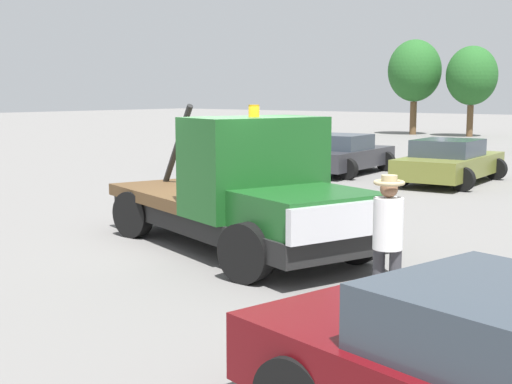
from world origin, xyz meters
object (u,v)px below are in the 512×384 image
parked_car_navy (249,150)px  parked_car_charcoal (344,155)px  person_near_truck (388,232)px  parked_car_olive (450,162)px  tree_center (472,76)px  tow_truck (245,196)px  tree_right (415,71)px

parked_car_navy → parked_car_charcoal: bearing=-81.2°
person_near_truck → parked_car_olive: size_ratio=0.35×
person_near_truck → parked_car_navy: bearing=26.5°
tree_center → tow_truck: bearing=-74.0°
parked_car_olive → tree_center: tree_center is taller
person_near_truck → tow_truck: bearing=48.5°
tow_truck → person_near_truck: (3.51, -1.50, 0.04)m
tree_center → parked_car_olive: bearing=-69.4°
parked_car_navy → parked_car_charcoal: 3.79m
tow_truck → parked_car_navy: bearing=146.7°
parked_car_navy → tree_center: bearing=4.2°
parked_car_navy → parked_car_olive: size_ratio=0.91×
tow_truck → tree_center: tree_center is taller
parked_car_navy → parked_car_charcoal: same height
person_near_truck → parked_car_navy: (-12.28, 12.38, -0.37)m
parked_car_charcoal → tree_center: tree_center is taller
tow_truck → parked_car_olive: bearing=113.8°
parked_car_navy → parked_car_olive: same height
parked_car_navy → tree_center: tree_center is taller
parked_car_olive → parked_car_navy: bearing=87.4°
parked_car_charcoal → tree_right: size_ratio=0.76×
parked_car_navy → parked_car_olive: bearing=-86.0°
parked_car_navy → parked_car_olive: 7.61m
parked_car_olive → tree_right: bearing=24.0°
parked_car_olive → tree_center: (-8.52, 22.69, 3.09)m
parked_car_olive → parked_car_charcoal: bearing=82.6°
person_near_truck → parked_car_charcoal: 15.40m
tow_truck → parked_car_charcoal: 12.39m
person_near_truck → tree_center: size_ratio=0.31×
tree_center → tree_right: (-3.80, -0.10, 0.37)m
tree_right → parked_car_olive: bearing=-61.4°
parked_car_navy → tree_right: tree_right is taller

